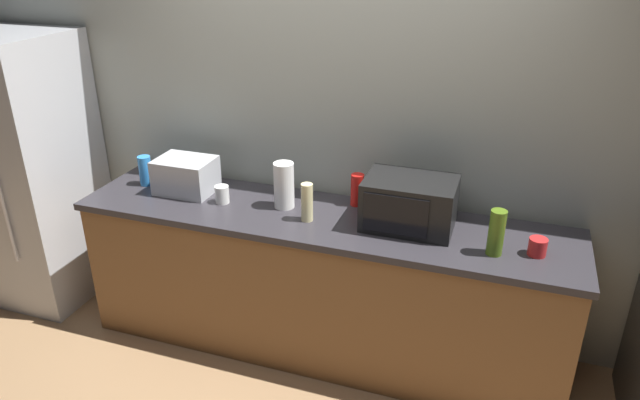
{
  "coord_description": "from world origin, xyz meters",
  "views": [
    {
      "loc": [
        0.95,
        -2.37,
        2.36
      ],
      "look_at": [
        0.0,
        0.4,
        1.0
      ],
      "focal_mm": 32.82,
      "sensor_mm": 36.0,
      "label": 1
    }
  ],
  "objects_px": {
    "bottle_olive_oil": "(496,233)",
    "mug_red": "(538,247)",
    "microwave": "(409,203)",
    "bottle_hot_sauce": "(357,190)",
    "mug_white": "(222,194)",
    "bottle_spray_cleaner": "(145,171)",
    "refrigerator": "(28,171)",
    "toaster_oven": "(186,175)",
    "bottle_hand_soap": "(307,202)",
    "paper_towel_roll": "(284,185)"
  },
  "relations": [
    {
      "from": "microwave",
      "to": "bottle_spray_cleaner",
      "type": "height_order",
      "value": "microwave"
    },
    {
      "from": "bottle_hot_sauce",
      "to": "bottle_spray_cleaner",
      "type": "bearing_deg",
      "value": -173.81
    },
    {
      "from": "bottle_hand_soap",
      "to": "bottle_olive_oil",
      "type": "distance_m",
      "value": 1.0
    },
    {
      "from": "bottle_hand_soap",
      "to": "mug_white",
      "type": "distance_m",
      "value": 0.56
    },
    {
      "from": "bottle_olive_oil",
      "to": "mug_red",
      "type": "distance_m",
      "value": 0.22
    },
    {
      "from": "microwave",
      "to": "bottle_hand_soap",
      "type": "distance_m",
      "value": 0.55
    },
    {
      "from": "microwave",
      "to": "bottle_hot_sauce",
      "type": "xyz_separation_m",
      "value": [
        -0.33,
        0.17,
        -0.04
      ]
    },
    {
      "from": "microwave",
      "to": "bottle_hot_sauce",
      "type": "height_order",
      "value": "microwave"
    },
    {
      "from": "bottle_hand_soap",
      "to": "bottle_hot_sauce",
      "type": "height_order",
      "value": "bottle_hand_soap"
    },
    {
      "from": "bottle_hot_sauce",
      "to": "mug_red",
      "type": "relative_size",
      "value": 2.1
    },
    {
      "from": "refrigerator",
      "to": "toaster_oven",
      "type": "relative_size",
      "value": 5.29
    },
    {
      "from": "refrigerator",
      "to": "mug_white",
      "type": "relative_size",
      "value": 17.29
    },
    {
      "from": "toaster_oven",
      "to": "bottle_hot_sauce",
      "type": "height_order",
      "value": "toaster_oven"
    },
    {
      "from": "toaster_oven",
      "to": "bottle_hot_sauce",
      "type": "distance_m",
      "value": 1.05
    },
    {
      "from": "bottle_olive_oil",
      "to": "mug_red",
      "type": "relative_size",
      "value": 2.63
    },
    {
      "from": "paper_towel_roll",
      "to": "bottle_hand_soap",
      "type": "xyz_separation_m",
      "value": [
        0.18,
        -0.12,
        -0.03
      ]
    },
    {
      "from": "microwave",
      "to": "toaster_oven",
      "type": "distance_m",
      "value": 1.37
    },
    {
      "from": "bottle_hand_soap",
      "to": "bottle_olive_oil",
      "type": "bearing_deg",
      "value": -2.65
    },
    {
      "from": "microwave",
      "to": "bottle_spray_cleaner",
      "type": "xyz_separation_m",
      "value": [
        -1.67,
        0.02,
        -0.04
      ]
    },
    {
      "from": "bottle_hand_soap",
      "to": "paper_towel_roll",
      "type": "bearing_deg",
      "value": 147.09
    },
    {
      "from": "mug_red",
      "to": "refrigerator",
      "type": "bearing_deg",
      "value": 178.98
    },
    {
      "from": "refrigerator",
      "to": "mug_white",
      "type": "bearing_deg",
      "value": -0.6
    },
    {
      "from": "mug_red",
      "to": "mug_white",
      "type": "bearing_deg",
      "value": 178.64
    },
    {
      "from": "microwave",
      "to": "toaster_oven",
      "type": "relative_size",
      "value": 1.41
    },
    {
      "from": "bottle_olive_oil",
      "to": "mug_red",
      "type": "height_order",
      "value": "bottle_olive_oil"
    },
    {
      "from": "toaster_oven",
      "to": "mug_white",
      "type": "bearing_deg",
      "value": -15.07
    },
    {
      "from": "bottle_olive_oil",
      "to": "microwave",
      "type": "bearing_deg",
      "value": 160.55
    },
    {
      "from": "refrigerator",
      "to": "toaster_oven",
      "type": "distance_m",
      "value": 1.17
    },
    {
      "from": "paper_towel_roll",
      "to": "bottle_olive_oil",
      "type": "bearing_deg",
      "value": -7.93
    },
    {
      "from": "toaster_oven",
      "to": "bottle_hand_soap",
      "type": "bearing_deg",
      "value": -8.8
    },
    {
      "from": "microwave",
      "to": "paper_towel_roll",
      "type": "relative_size",
      "value": 1.78
    },
    {
      "from": "bottle_hot_sauce",
      "to": "microwave",
      "type": "bearing_deg",
      "value": -26.46
    },
    {
      "from": "refrigerator",
      "to": "mug_white",
      "type": "height_order",
      "value": "refrigerator"
    },
    {
      "from": "mug_white",
      "to": "refrigerator",
      "type": "bearing_deg",
      "value": 179.4
    },
    {
      "from": "mug_red",
      "to": "mug_white",
      "type": "relative_size",
      "value": 0.87
    },
    {
      "from": "paper_towel_roll",
      "to": "mug_white",
      "type": "relative_size",
      "value": 2.59
    },
    {
      "from": "bottle_hot_sauce",
      "to": "bottle_hand_soap",
      "type": "bearing_deg",
      "value": -125.98
    },
    {
      "from": "mug_white",
      "to": "mug_red",
      "type": "bearing_deg",
      "value": -1.36
    },
    {
      "from": "bottle_hand_soap",
      "to": "toaster_oven",
      "type": "bearing_deg",
      "value": 171.2
    },
    {
      "from": "bottle_hot_sauce",
      "to": "mug_white",
      "type": "distance_m",
      "value": 0.79
    },
    {
      "from": "paper_towel_roll",
      "to": "bottle_spray_cleaner",
      "type": "xyz_separation_m",
      "value": [
        -0.94,
        0.02,
        -0.04
      ]
    },
    {
      "from": "microwave",
      "to": "bottle_olive_oil",
      "type": "bearing_deg",
      "value": -19.45
    },
    {
      "from": "refrigerator",
      "to": "microwave",
      "type": "height_order",
      "value": "refrigerator"
    },
    {
      "from": "microwave",
      "to": "mug_red",
      "type": "relative_size",
      "value": 5.32
    },
    {
      "from": "microwave",
      "to": "bottle_olive_oil",
      "type": "distance_m",
      "value": 0.49
    },
    {
      "from": "bottle_spray_cleaner",
      "to": "mug_red",
      "type": "relative_size",
      "value": 2.07
    },
    {
      "from": "microwave",
      "to": "mug_red",
      "type": "xyz_separation_m",
      "value": [
        0.66,
        -0.1,
        -0.09
      ]
    },
    {
      "from": "mug_red",
      "to": "bottle_hot_sauce",
      "type": "bearing_deg",
      "value": 164.76
    },
    {
      "from": "bottle_hot_sauce",
      "to": "paper_towel_roll",
      "type": "bearing_deg",
      "value": -157.1
    },
    {
      "from": "paper_towel_roll",
      "to": "mug_red",
      "type": "xyz_separation_m",
      "value": [
        1.38,
        -0.11,
        -0.09
      ]
    }
  ]
}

